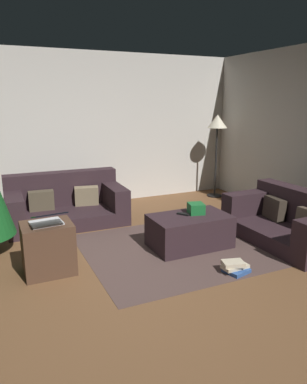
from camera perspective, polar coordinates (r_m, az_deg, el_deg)
ground_plane at (r=3.81m, az=-2.37°, el=-14.09°), size 6.40×6.40×0.00m
rear_partition at (r=6.39m, az=-13.39°, el=9.31°), size 6.40×0.12×2.60m
couch_left at (r=5.67m, az=-13.64°, el=-1.85°), size 1.71×0.98×0.73m
couch_right at (r=5.10m, az=20.49°, el=-4.32°), size 0.90×1.56×0.66m
ottoman at (r=4.63m, az=5.67°, el=-6.10°), size 0.98×0.60×0.41m
gift_box at (r=4.64m, az=6.67°, el=-2.57°), size 0.23×0.24×0.13m
tv_remote at (r=4.58m, az=4.66°, el=-3.46°), size 0.13×0.16×0.02m
side_table at (r=4.08m, az=-16.17°, el=-8.43°), size 0.52×0.44×0.55m
laptop at (r=3.91m, az=-16.28°, el=-4.22°), size 0.36×0.44×0.19m
book_stack at (r=4.09m, az=12.63°, el=-11.42°), size 0.31×0.27×0.13m
corner_lamp at (r=6.93m, az=9.95°, el=9.92°), size 0.36×0.36×1.55m
area_rug at (r=4.70m, az=5.61°, el=-8.39°), size 2.60×2.00×0.01m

